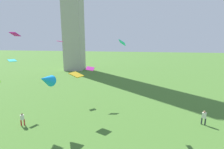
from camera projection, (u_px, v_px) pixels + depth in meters
person_0 at (22, 119)px, 22.08m from camera, size 0.48×0.42×1.60m
person_1 at (204, 117)px, 22.25m from camera, size 0.55×0.46×1.83m
kite_flying_0 at (122, 43)px, 22.64m from camera, size 0.83×1.38×0.91m
kite_flying_1 at (12, 60)px, 25.80m from camera, size 1.12×1.28×0.35m
kite_flying_2 at (46, 80)px, 20.50m from camera, size 1.73×2.46×1.95m
kite_flying_3 at (15, 34)px, 23.27m from camera, size 1.47×1.20×0.57m
kite_flying_4 at (76, 75)px, 23.76m from camera, size 2.08×1.88×0.49m
kite_flying_7 at (60, 41)px, 31.94m from camera, size 1.24×1.16×0.24m
kite_flying_8 at (90, 69)px, 28.46m from camera, size 1.31×0.79×0.65m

